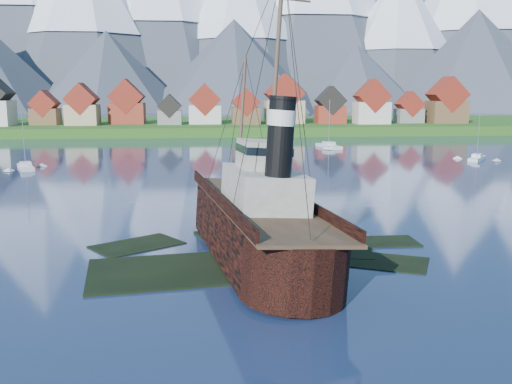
{
  "coord_description": "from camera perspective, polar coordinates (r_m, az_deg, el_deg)",
  "views": [
    {
      "loc": [
        -2.49,
        -47.38,
        14.6
      ],
      "look_at": [
        2.39,
        6.0,
        5.0
      ],
      "focal_mm": 40.0,
      "sensor_mm": 36.0,
      "label": 1
    }
  ],
  "objects": [
    {
      "name": "ground",
      "position": [
        49.64,
        -2.13,
        -6.96
      ],
      "size": [
        1400.0,
        1400.0,
        0.0
      ],
      "primitive_type": "plane",
      "color": "#1A2749",
      "rests_on": "ground"
    },
    {
      "name": "shoal",
      "position": [
        51.91,
        -0.29,
        -6.58
      ],
      "size": [
        31.71,
        21.24,
        1.14
      ],
      "color": "black",
      "rests_on": "ground"
    },
    {
      "name": "shore_bank",
      "position": [
        217.88,
        -4.58,
        6.28
      ],
      "size": [
        600.0,
        80.0,
        3.2
      ],
      "primitive_type": "cube",
      "color": "#294D16",
      "rests_on": "ground"
    },
    {
      "name": "seawall",
      "position": [
        179.99,
        -4.43,
        5.47
      ],
      "size": [
        600.0,
        2.5,
        2.0
      ],
      "primitive_type": "cube",
      "color": "#3F3D38",
      "rests_on": "ground"
    },
    {
      "name": "town",
      "position": [
        201.98,
        -14.09,
        8.26
      ],
      "size": [
        250.96,
        16.69,
        17.3
      ],
      "color": "maroon",
      "rests_on": "ground"
    },
    {
      "name": "mountains",
      "position": [
        533.9,
        -5.25,
        18.17
      ],
      "size": [
        965.0,
        340.0,
        205.0
      ],
      "color": "#2D333D",
      "rests_on": "ground"
    },
    {
      "name": "tugboat_wreck",
      "position": [
        51.57,
        -0.25,
        -2.59
      ],
      "size": [
        7.54,
        32.51,
        25.76
      ],
      "rotation": [
        0.0,
        0.07,
        0.15
      ],
      "color": "black",
      "rests_on": "ground"
    },
    {
      "name": "sailboat_c",
      "position": [
        115.44,
        -22.04,
        2.27
      ],
      "size": [
        5.36,
        8.81,
        11.15
      ],
      "rotation": [
        0.0,
        0.0,
        0.4
      ],
      "color": "silver",
      "rests_on": "ground"
    },
    {
      "name": "sailboat_d",
      "position": [
        129.38,
        21.22,
        3.1
      ],
      "size": [
        6.61,
        7.7,
        11.14
      ],
      "rotation": [
        0.0,
        0.0,
        -0.66
      ],
      "color": "silver",
      "rests_on": "ground"
    },
    {
      "name": "sailboat_e",
      "position": [
        147.99,
        7.29,
        4.52
      ],
      "size": [
        4.9,
        11.35,
        12.78
      ],
      "rotation": [
        0.0,
        0.0,
        0.2
      ],
      "color": "silver",
      "rests_on": "ground"
    }
  ]
}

